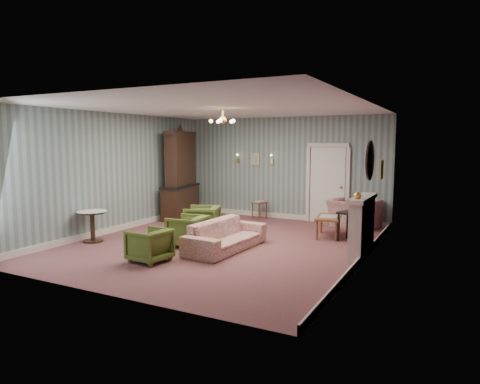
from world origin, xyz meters
The scene contains 27 objects.
floor centered at (0.00, 0.00, 0.00)m, with size 7.00×7.00×0.00m, color brown.
ceiling centered at (0.00, 0.00, 2.90)m, with size 7.00×7.00×0.00m, color white.
wall_back centered at (0.00, 3.50, 1.45)m, with size 6.00×6.00×0.00m, color slate.
wall_front centered at (0.00, -3.50, 1.45)m, with size 6.00×6.00×0.00m, color slate.
wall_left centered at (-3.00, 0.00, 1.45)m, with size 7.00×7.00×0.00m, color slate.
wall_right centered at (3.00, 0.00, 1.45)m, with size 7.00×7.00×0.00m, color slate.
wall_right_floral centered at (2.98, 0.00, 1.45)m, with size 7.00×7.00×0.00m, color #A45269.
door centered at (1.30, 3.46, 1.08)m, with size 1.12×0.12×2.16m, color white, non-canonical shape.
olive_chair_a centered at (-0.51, -1.85, 0.34)m, with size 0.66×0.62×0.68m, color #4A5E20.
olive_chair_b centered at (-0.56, -0.55, 0.36)m, with size 0.70×0.66×0.73m, color #4A5E20.
olive_chair_c centered at (-0.86, 0.51, 0.39)m, with size 0.75×0.70×0.77m, color #4A5E20.
sofa_chintz centered at (0.30, -0.42, 0.40)m, with size 2.06×0.60×0.81m, color #913A3F.
wingback_chair centered at (2.12, 3.08, 0.49)m, with size 1.12×0.73×0.98m, color #913A3F.
dresser centered at (-2.65, 2.17, 1.33)m, with size 0.55×1.59×2.65m, color black, non-canonical shape.
fireplace centered at (2.86, 0.40, 0.58)m, with size 0.30×1.40×1.16m, color beige, non-canonical shape.
mantel_vase centered at (2.84, 0.00, 1.23)m, with size 0.15×0.15×0.15m, color gold.
oval_mirror centered at (2.96, 0.40, 1.85)m, with size 0.04×0.76×0.84m, color white, non-canonical shape.
framed_print centered at (2.97, 1.75, 1.60)m, with size 0.04×0.34×0.42m, color gold, non-canonical shape.
coffee_table centered at (1.83, 1.71, 0.24)m, with size 0.53×0.95×0.49m, color brown, non-canonical shape.
side_table_black centered at (2.39, 1.46, 0.33)m, with size 0.45×0.45×0.67m, color black, non-canonical shape.
pedestal_table centered at (-2.65, -1.18, 0.35)m, with size 0.64×0.64×0.70m, color black, non-canonical shape.
nesting_table centered at (-0.56, 3.08, 0.27)m, with size 0.32×0.41×0.54m, color brown, non-canonical shape.
gilt_mirror_back centered at (-0.90, 3.46, 1.70)m, with size 0.28×0.06×0.36m, color gold, non-canonical shape.
sconce_left centered at (-1.45, 3.44, 1.70)m, with size 0.16×0.12×0.30m, color gold, non-canonical shape.
sconce_right centered at (-0.35, 3.44, 1.70)m, with size 0.16×0.12×0.30m, color gold, non-canonical shape.
chandelier centered at (0.00, 0.00, 2.63)m, with size 0.56×0.56×0.36m, color gold, non-canonical shape.
burgundy_cushion centered at (2.07, 2.93, 0.48)m, with size 0.38×0.10×0.38m, color #5E1718.
Camera 1 is at (4.50, -7.89, 2.19)m, focal length 31.93 mm.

